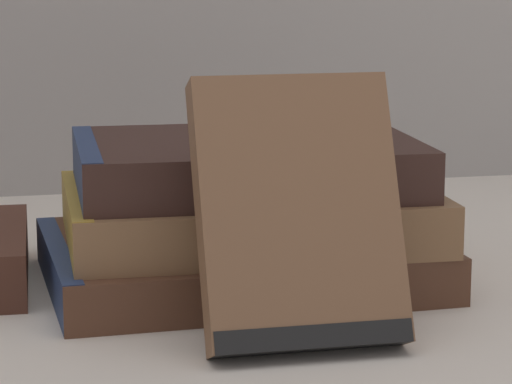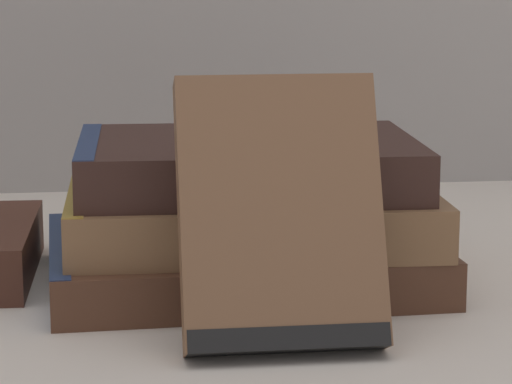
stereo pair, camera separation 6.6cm
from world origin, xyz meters
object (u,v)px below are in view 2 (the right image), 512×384
object	(u,v)px
pocket_watch	(295,141)
book_leaning_front	(280,222)
book_flat_top	(239,164)
book_flat_bottom	(232,260)
book_flat_middle	(241,213)

from	to	relation	value
pocket_watch	book_leaning_front	bearing A→B (deg)	-103.84
book_flat_top	book_leaning_front	distance (m)	0.12
book_flat_bottom	book_leaning_front	world-z (taller)	book_leaning_front
book_leaning_front	pocket_watch	bearing A→B (deg)	76.16
book_flat_top	pocket_watch	distance (m)	0.05
pocket_watch	book_flat_bottom	bearing A→B (deg)	137.76
book_flat_top	book_leaning_front	size ratio (longest dim) A/B	1.49
book_flat_middle	book_flat_bottom	bearing A→B (deg)	167.77
book_flat_middle	pocket_watch	world-z (taller)	pocket_watch
book_flat_top	pocket_watch	world-z (taller)	pocket_watch
book_flat_middle	book_leaning_front	size ratio (longest dim) A/B	1.61
book_flat_bottom	book_flat_top	world-z (taller)	book_flat_top
book_flat_middle	book_flat_top	bearing A→B (deg)	-165.08
book_flat_top	pocket_watch	bearing A→B (deg)	-42.56
book_flat_bottom	book_leaning_front	bearing A→B (deg)	-86.37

